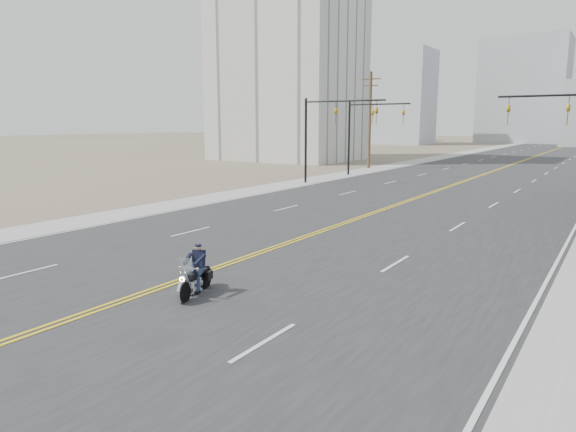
{
  "coord_description": "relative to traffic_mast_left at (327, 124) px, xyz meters",
  "views": [
    {
      "loc": [
        11.53,
        -4.94,
        4.98
      ],
      "look_at": [
        1.3,
        10.61,
        1.6
      ],
      "focal_mm": 32.0,
      "sensor_mm": 36.0,
      "label": 1
    }
  ],
  "objects": [
    {
      "name": "motorcyclist",
      "position": [
        10.31,
        -26.39,
        -4.19
      ],
      "size": [
        1.33,
        2.06,
        1.49
      ],
      "primitive_type": null,
      "rotation": [
        0.0,
        0.0,
        3.43
      ],
      "color": "black",
      "rests_on": "ground"
    },
    {
      "name": "traffic_mast_left",
      "position": [
        0.0,
        0.0,
        0.0
      ],
      "size": [
        7.1,
        0.26,
        7.0
      ],
      "color": "black",
      "rests_on": "ground"
    },
    {
      "name": "haze_bldg_f",
      "position": [
        -41.02,
        98.0,
        3.06
      ],
      "size": [
        12.0,
        12.0,
        16.0
      ],
      "primitive_type": "cube",
      "color": "#ADB2B7",
      "rests_on": "ground"
    },
    {
      "name": "haze_bldg_d",
      "position": [
        -3.02,
        108.0,
        8.06
      ],
      "size": [
        20.0,
        15.0,
        26.0
      ],
      "primitive_type": "cube",
      "color": "#ADB2B7",
      "rests_on": "ground"
    },
    {
      "name": "haze_bldg_a",
      "position": [
        -26.02,
        83.0,
        6.06
      ],
      "size": [
        14.0,
        12.0,
        22.0
      ],
      "primitive_type": "cube",
      "color": "#B7BCC6",
      "rests_on": "ground"
    },
    {
      "name": "utility_pole_left",
      "position": [
        -3.52,
        16.0,
        0.54
      ],
      "size": [
        2.2,
        0.3,
        10.5
      ],
      "color": "brown",
      "rests_on": "ground"
    },
    {
      "name": "sidewalk_left",
      "position": [
        -2.52,
        38.0,
        -4.93
      ],
      "size": [
        3.0,
        200.0,
        0.01
      ],
      "primitive_type": "cube",
      "color": "#A5A5A0",
      "rests_on": "ground"
    },
    {
      "name": "traffic_mast_far",
      "position": [
        -0.33,
        8.0,
        -0.06
      ],
      "size": [
        6.1,
        0.26,
        7.0
      ],
      "color": "black",
      "rests_on": "ground"
    },
    {
      "name": "apartment_block",
      "position": [
        -19.02,
        23.0,
        10.06
      ],
      "size": [
        18.0,
        14.0,
        30.0
      ],
      "primitive_type": "cube",
      "color": "silver",
      "rests_on": "ground"
    },
    {
      "name": "road",
      "position": [
        8.98,
        38.0,
        -4.93
      ],
      "size": [
        20.0,
        200.0,
        0.01
      ],
      "primitive_type": "cube",
      "color": "#303033",
      "rests_on": "ground"
    }
  ]
}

